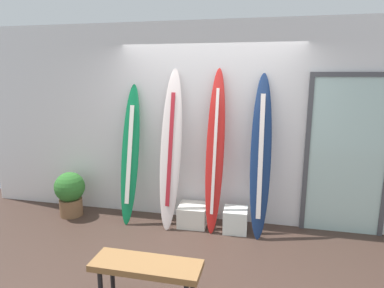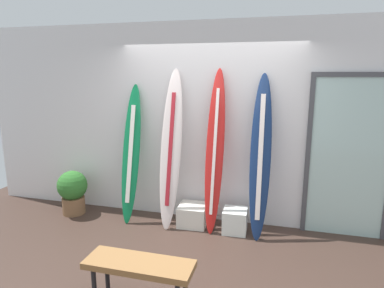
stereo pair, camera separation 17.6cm
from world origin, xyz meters
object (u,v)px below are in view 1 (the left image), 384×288
object	(u,v)px
surfboard_emerald	(130,154)
display_block_center	(235,220)
glass_door	(347,153)
display_block_left	(193,215)
bench	(146,268)
surfboard_crimson	(215,153)
surfboard_navy	(261,157)
potted_plant	(70,192)
surfboard_ivory	(171,150)

from	to	relation	value
surfboard_emerald	display_block_center	bearing A→B (deg)	-1.73
display_block_center	glass_door	size ratio (longest dim) A/B	0.15
display_block_left	glass_door	world-z (taller)	glass_door
surfboard_emerald	bench	distance (m)	2.03
surfboard_crimson	display_block_left	xyz separation A→B (m)	(-0.31, 0.02, -0.93)
surfboard_emerald	surfboard_navy	bearing A→B (deg)	-0.44
display_block_center	surfboard_emerald	bearing A→B (deg)	178.27
surfboard_emerald	display_block_center	xyz separation A→B (m)	(1.51, -0.05, -0.82)
glass_door	display_block_center	bearing A→B (deg)	-167.55
surfboard_navy	potted_plant	bearing A→B (deg)	-178.65
display_block_center	potted_plant	distance (m)	2.48
surfboard_navy	potted_plant	size ratio (longest dim) A/B	3.16
glass_door	potted_plant	size ratio (longest dim) A/B	3.17
surfboard_emerald	bench	world-z (taller)	surfboard_emerald
surfboard_emerald	display_block_center	world-z (taller)	surfboard_emerald
surfboard_navy	display_block_center	distance (m)	0.94
surfboard_emerald	display_block_left	world-z (taller)	surfboard_emerald
surfboard_ivory	display_block_center	bearing A→B (deg)	-2.02
bench	glass_door	bearing A→B (deg)	44.59
surfboard_ivory	display_block_left	size ratio (longest dim) A/B	5.37
surfboard_crimson	potted_plant	size ratio (longest dim) A/B	3.25
glass_door	bench	xyz separation A→B (m)	(-2.02, -2.00, -0.71)
surfboard_emerald	display_block_left	bearing A→B (deg)	1.15
surfboard_navy	bench	bearing A→B (deg)	-118.60
surfboard_navy	glass_door	xyz separation A→B (m)	(1.09, 0.27, 0.05)
surfboard_crimson	glass_door	size ratio (longest dim) A/B	1.03
surfboard_emerald	surfboard_ivory	xyz separation A→B (m)	(0.60, -0.01, 0.09)
glass_door	bench	world-z (taller)	glass_door
surfboard_ivory	surfboard_navy	bearing A→B (deg)	-0.01
surfboard_ivory	surfboard_crimson	distance (m)	0.61
surfboard_ivory	display_block_left	distance (m)	0.98
display_block_left	bench	xyz separation A→B (m)	(-0.04, -1.75, 0.24)
display_block_left	potted_plant	xyz separation A→B (m)	(-1.86, -0.10, 0.22)
display_block_left	glass_door	size ratio (longest dim) A/B	0.19
surfboard_ivory	display_block_left	world-z (taller)	surfboard_ivory
surfboard_emerald	potted_plant	size ratio (longest dim) A/B	2.93
surfboard_navy	potted_plant	world-z (taller)	surfboard_navy
surfboard_emerald	surfboard_ivory	distance (m)	0.61
surfboard_crimson	surfboard_navy	xyz separation A→B (m)	(0.60, -0.01, -0.03)
surfboard_crimson	potted_plant	distance (m)	2.28
display_block_center	potted_plant	world-z (taller)	potted_plant
potted_plant	surfboard_crimson	bearing A→B (deg)	2.03
surfboard_ivory	surfboard_crimson	bearing A→B (deg)	1.11
display_block_left	display_block_center	distance (m)	0.61
display_block_center	potted_plant	size ratio (longest dim) A/B	0.49
surfboard_ivory	display_block_left	bearing A→B (deg)	5.95
display_block_center	bench	xyz separation A→B (m)	(-0.64, -1.69, 0.23)
potted_plant	glass_door	bearing A→B (deg)	5.02
surfboard_ivory	glass_door	distance (m)	2.31
display_block_left	display_block_center	size ratio (longest dim) A/B	1.24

